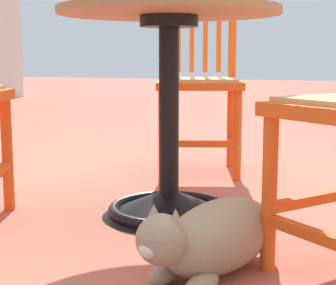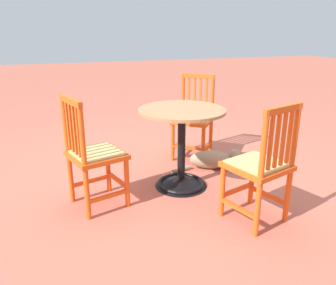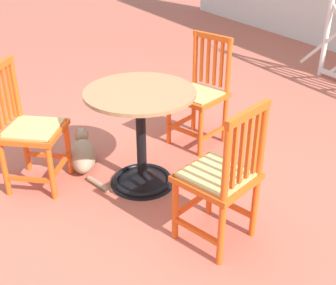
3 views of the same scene
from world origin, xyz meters
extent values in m
plane|color=#BC604C|center=(0.00, 0.00, 0.00)|extent=(24.00, 24.00, 0.00)
cylinder|color=silver|center=(-1.12, 3.16, 0.62)|extent=(0.06, 0.06, 1.24)
cone|color=black|center=(-0.14, 0.19, 0.05)|extent=(0.48, 0.48, 0.10)
torus|color=black|center=(-0.14, 0.19, 0.03)|extent=(0.44, 0.44, 0.04)
cylinder|color=black|center=(-0.14, 0.19, 0.37)|extent=(0.07, 0.07, 0.66)
cylinder|color=black|center=(-0.14, 0.19, 0.68)|extent=(0.20, 0.20, 0.04)
cylinder|color=#9E754C|center=(-0.14, 0.19, 0.72)|extent=(0.76, 0.76, 0.02)
cylinder|color=#EA5619|center=(0.51, 0.07, 0.23)|extent=(0.04, 0.04, 0.45)
cylinder|color=#EA5619|center=(0.41, 0.40, 0.23)|extent=(0.04, 0.04, 0.45)
cylinder|color=#EA5619|center=(0.83, 0.17, 0.46)|extent=(0.04, 0.04, 0.91)
cylinder|color=#EA5619|center=(0.74, 0.49, 0.46)|extent=(0.04, 0.04, 0.91)
cube|color=#EA5619|center=(0.67, 0.12, 0.14)|extent=(0.33, 0.12, 0.03)
cube|color=#EA5619|center=(0.57, 0.45, 0.14)|extent=(0.33, 0.12, 0.03)
cube|color=#EA5619|center=(0.46, 0.23, 0.17)|extent=(0.12, 0.33, 0.03)
cube|color=#EA5619|center=(0.62, 0.28, 0.43)|extent=(0.50, 0.50, 0.04)
cube|color=tan|center=(0.62, 0.28, 0.45)|extent=(0.44, 0.44, 0.02)
cube|color=#EA5619|center=(0.82, 0.23, 0.68)|extent=(0.03, 0.03, 0.39)
cube|color=#EA5619|center=(0.80, 0.30, 0.68)|extent=(0.03, 0.03, 0.39)
cube|color=#EA5619|center=(0.78, 0.36, 0.68)|extent=(0.03, 0.03, 0.39)
cube|color=#EA5619|center=(0.76, 0.43, 0.68)|extent=(0.03, 0.03, 0.39)
cube|color=#EA5619|center=(0.79, 0.33, 0.89)|extent=(0.14, 0.37, 0.04)
cylinder|color=#EA5619|center=(-0.25, 0.78, 0.23)|extent=(0.04, 0.04, 0.45)
cylinder|color=#EA5619|center=(-0.57, 0.68, 0.23)|extent=(0.04, 0.04, 0.45)
cylinder|color=#EA5619|center=(-0.35, 1.10, 0.46)|extent=(0.04, 0.04, 0.91)
cylinder|color=#EA5619|center=(-0.67, 1.00, 0.46)|extent=(0.04, 0.04, 0.91)
cube|color=#EA5619|center=(-0.30, 0.94, 0.14)|extent=(0.13, 0.33, 0.03)
cube|color=#EA5619|center=(-0.62, 0.84, 0.14)|extent=(0.13, 0.33, 0.03)
cube|color=#EA5619|center=(-0.41, 0.73, 0.17)|extent=(0.33, 0.13, 0.03)
cube|color=#EA5619|center=(-0.46, 0.89, 0.43)|extent=(0.50, 0.50, 0.04)
cube|color=tan|center=(-0.46, 0.89, 0.45)|extent=(0.44, 0.44, 0.02)
cube|color=#EA5619|center=(-0.41, 1.08, 0.68)|extent=(0.03, 0.03, 0.39)
cube|color=#EA5619|center=(-0.48, 1.06, 0.68)|extent=(0.03, 0.03, 0.39)
cube|color=#EA5619|center=(-0.54, 1.04, 0.68)|extent=(0.03, 0.03, 0.39)
cube|color=#EA5619|center=(-0.61, 1.02, 0.68)|extent=(0.03, 0.03, 0.39)
cube|color=#EA5619|center=(-0.51, 1.05, 0.89)|extent=(0.37, 0.14, 0.04)
cylinder|color=#EA5619|center=(-0.54, -0.22, 0.23)|extent=(0.04, 0.04, 0.45)
cylinder|color=#EA5619|center=(-0.28, -0.44, 0.23)|extent=(0.04, 0.04, 0.45)
cylinder|color=#EA5619|center=(-0.76, -0.49, 0.46)|extent=(0.04, 0.04, 0.91)
cube|color=#EA5619|center=(-0.65, -0.35, 0.14)|extent=(0.24, 0.28, 0.03)
cube|color=#EA5619|center=(-0.39, -0.57, 0.14)|extent=(0.24, 0.28, 0.03)
cube|color=#EA5619|center=(-0.41, -0.33, 0.17)|extent=(0.28, 0.24, 0.03)
cube|color=#EA5619|center=(-0.52, -0.46, 0.43)|extent=(0.56, 0.56, 0.04)
cube|color=tan|center=(-0.52, -0.46, 0.45)|extent=(0.49, 0.49, 0.02)
cube|color=#EA5619|center=(-0.70, -0.53, 0.68)|extent=(0.03, 0.03, 0.39)
cube|color=#EA5619|center=(-0.65, -0.57, 0.68)|extent=(0.03, 0.03, 0.39)
cube|color=#EA5619|center=(-0.60, -0.61, 0.68)|extent=(0.03, 0.03, 0.39)
ellipsoid|color=#9E896B|center=(-0.58, -0.10, 0.10)|extent=(0.48, 0.34, 0.19)
ellipsoid|color=silver|center=(-0.67, -0.07, 0.08)|extent=(0.22, 0.20, 0.14)
sphere|color=#9E896B|center=(-0.81, -0.02, 0.15)|extent=(0.12, 0.12, 0.12)
ellipsoid|color=silver|center=(-0.85, 0.00, 0.14)|extent=(0.06, 0.06, 0.04)
cone|color=#9E896B|center=(-0.81, -0.05, 0.20)|extent=(0.04, 0.04, 0.04)
cone|color=#9E896B|center=(-0.79, 0.01, 0.20)|extent=(0.04, 0.04, 0.04)
ellipsoid|color=#9E896B|center=(-0.75, -0.10, 0.03)|extent=(0.13, 0.09, 0.05)
ellipsoid|color=#9E896B|center=(-0.72, 0.01, 0.03)|extent=(0.13, 0.09, 0.05)
cylinder|color=#9E896B|center=(-0.25, -0.12, 0.02)|extent=(0.22, 0.09, 0.04)
camera|label=1|loc=(-1.97, -0.41, 0.56)|focal=59.43mm
camera|label=2|loc=(0.90, 2.84, 1.39)|focal=36.20mm
camera|label=3|loc=(2.31, -1.06, 1.82)|focal=47.02mm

